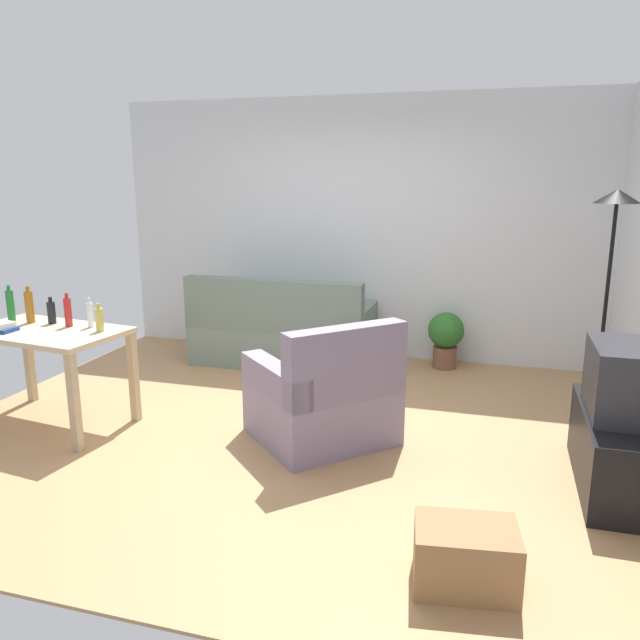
{
  "coord_description": "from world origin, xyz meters",
  "views": [
    {
      "loc": [
        1.47,
        -4.21,
        1.9
      ],
      "look_at": [
        0.1,
        0.5,
        0.75
      ],
      "focal_mm": 34.59,
      "sensor_mm": 36.0,
      "label": 1
    }
  ],
  "objects_px": {
    "desk": "(45,343)",
    "bottle_red": "(68,312)",
    "tv": "(626,380)",
    "armchair": "(325,399)",
    "potted_plant": "(446,336)",
    "bottle_clear": "(90,314)",
    "torchiere_lamp": "(612,245)",
    "book_stack": "(0,327)",
    "tv_stand": "(617,451)",
    "bottle_dark": "(51,312)",
    "storage_box": "(466,556)",
    "bottle_green": "(10,305)",
    "couch": "(282,334)",
    "bottle_squat": "(99,319)",
    "bottle_amber": "(29,306)"
  },
  "relations": [
    {
      "from": "tv_stand",
      "to": "bottle_green",
      "type": "relative_size",
      "value": 3.78
    },
    {
      "from": "desk",
      "to": "storage_box",
      "type": "bearing_deg",
      "value": -11.83
    },
    {
      "from": "torchiere_lamp",
      "to": "bottle_dark",
      "type": "height_order",
      "value": "torchiere_lamp"
    },
    {
      "from": "bottle_dark",
      "to": "bottle_red",
      "type": "bearing_deg",
      "value": -13.21
    },
    {
      "from": "armchair",
      "to": "bottle_red",
      "type": "xyz_separation_m",
      "value": [
        -2.02,
        -0.15,
        0.56
      ]
    },
    {
      "from": "storage_box",
      "to": "bottle_squat",
      "type": "distance_m",
      "value": 3.1
    },
    {
      "from": "tv",
      "to": "potted_plant",
      "type": "xyz_separation_m",
      "value": [
        -1.24,
        2.21,
        -0.37
      ]
    },
    {
      "from": "desk",
      "to": "bottle_red",
      "type": "distance_m",
      "value": 0.29
    },
    {
      "from": "tv_stand",
      "to": "potted_plant",
      "type": "xyz_separation_m",
      "value": [
        -1.24,
        2.21,
        0.09
      ]
    },
    {
      "from": "tv",
      "to": "bottle_dark",
      "type": "height_order",
      "value": "bottle_dark"
    },
    {
      "from": "tv",
      "to": "torchiere_lamp",
      "type": "relative_size",
      "value": 0.33
    },
    {
      "from": "bottle_red",
      "to": "book_stack",
      "type": "bearing_deg",
      "value": -144.23
    },
    {
      "from": "armchair",
      "to": "bottle_squat",
      "type": "height_order",
      "value": "bottle_squat"
    },
    {
      "from": "couch",
      "to": "potted_plant",
      "type": "height_order",
      "value": "couch"
    },
    {
      "from": "torchiere_lamp",
      "to": "bottle_green",
      "type": "xyz_separation_m",
      "value": [
        -4.51,
        -0.9,
        -0.52
      ]
    },
    {
      "from": "book_stack",
      "to": "bottle_squat",
      "type": "bearing_deg",
      "value": 16.44
    },
    {
      "from": "desk",
      "to": "book_stack",
      "type": "bearing_deg",
      "value": -144.37
    },
    {
      "from": "storage_box",
      "to": "tv_stand",
      "type": "bearing_deg",
      "value": 55.72
    },
    {
      "from": "tv_stand",
      "to": "book_stack",
      "type": "distance_m",
      "value": 4.38
    },
    {
      "from": "bottle_dark",
      "to": "bottle_clear",
      "type": "xyz_separation_m",
      "value": [
        0.37,
        -0.02,
        0.01
      ]
    },
    {
      "from": "torchiere_lamp",
      "to": "armchair",
      "type": "relative_size",
      "value": 1.47
    },
    {
      "from": "storage_box",
      "to": "bottle_red",
      "type": "distance_m",
      "value": 3.43
    },
    {
      "from": "torchiere_lamp",
      "to": "potted_plant",
      "type": "height_order",
      "value": "torchiere_lamp"
    },
    {
      "from": "potted_plant",
      "to": "bottle_red",
      "type": "height_order",
      "value": "bottle_red"
    },
    {
      "from": "tv",
      "to": "potted_plant",
      "type": "distance_m",
      "value": 2.56
    },
    {
      "from": "tv",
      "to": "bottle_green",
      "type": "xyz_separation_m",
      "value": [
        -4.52,
        0.05,
        0.19
      ]
    },
    {
      "from": "torchiere_lamp",
      "to": "desk",
      "type": "height_order",
      "value": "torchiere_lamp"
    },
    {
      "from": "desk",
      "to": "bottle_clear",
      "type": "distance_m",
      "value": 0.4
    },
    {
      "from": "storage_box",
      "to": "bottle_amber",
      "type": "relative_size",
      "value": 1.63
    },
    {
      "from": "tv",
      "to": "armchair",
      "type": "height_order",
      "value": "same"
    },
    {
      "from": "couch",
      "to": "book_stack",
      "type": "height_order",
      "value": "couch"
    },
    {
      "from": "tv",
      "to": "bottle_red",
      "type": "distance_m",
      "value": 3.95
    },
    {
      "from": "armchair",
      "to": "bottle_amber",
      "type": "distance_m",
      "value": 2.47
    },
    {
      "from": "tv_stand",
      "to": "bottle_dark",
      "type": "bearing_deg",
      "value": 89.14
    },
    {
      "from": "armchair",
      "to": "bottle_green",
      "type": "height_order",
      "value": "bottle_green"
    },
    {
      "from": "bottle_squat",
      "to": "torchiere_lamp",
      "type": "bearing_deg",
      "value": 15.46
    },
    {
      "from": "torchiere_lamp",
      "to": "book_stack",
      "type": "relative_size",
      "value": 8.35
    },
    {
      "from": "storage_box",
      "to": "bottle_green",
      "type": "height_order",
      "value": "bottle_green"
    },
    {
      "from": "tv",
      "to": "bottle_clear",
      "type": "relative_size",
      "value": 2.59
    },
    {
      "from": "torchiere_lamp",
      "to": "potted_plant",
      "type": "bearing_deg",
      "value": 134.45
    },
    {
      "from": "desk",
      "to": "bottle_green",
      "type": "xyz_separation_m",
      "value": [
        -0.44,
        0.17,
        0.24
      ]
    },
    {
      "from": "torchiere_lamp",
      "to": "bottle_dark",
      "type": "relative_size",
      "value": 8.47
    },
    {
      "from": "book_stack",
      "to": "tv",
      "type": "bearing_deg",
      "value": 3.48
    },
    {
      "from": "bottle_green",
      "to": "bottle_amber",
      "type": "bearing_deg",
      "value": -1.87
    },
    {
      "from": "storage_box",
      "to": "bottle_clear",
      "type": "relative_size",
      "value": 2.07
    },
    {
      "from": "storage_box",
      "to": "book_stack",
      "type": "relative_size",
      "value": 2.21
    },
    {
      "from": "armchair",
      "to": "bottle_red",
      "type": "bearing_deg",
      "value": -41.34
    },
    {
      "from": "tv",
      "to": "bottle_dark",
      "type": "distance_m",
      "value": 4.15
    },
    {
      "from": "tv",
      "to": "tv_stand",
      "type": "bearing_deg",
      "value": 90.0
    },
    {
      "from": "armchair",
      "to": "book_stack",
      "type": "distance_m",
      "value": 2.5
    }
  ]
}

